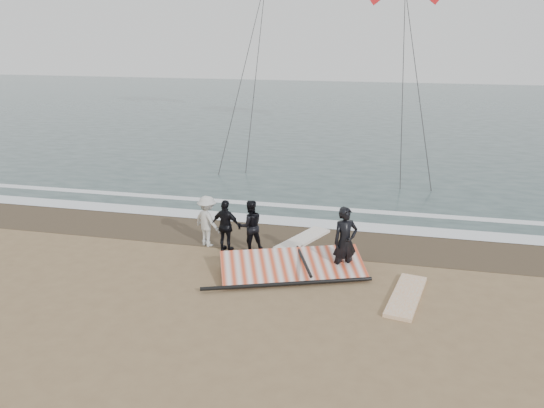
{
  "coord_description": "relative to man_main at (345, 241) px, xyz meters",
  "views": [
    {
      "loc": [
        2.55,
        -11.35,
        6.44
      ],
      "look_at": [
        -0.68,
        3.0,
        1.6
      ],
      "focal_mm": 35.0,
      "sensor_mm": 36.0,
      "label": 1
    }
  ],
  "objects": [
    {
      "name": "foam_far",
      "position": [
        -1.55,
        5.47,
        -0.94
      ],
      "size": [
        120.0,
        0.45,
        0.01
      ],
      "primitive_type": "cube",
      "color": "white",
      "rests_on": "sea"
    },
    {
      "name": "sea",
      "position": [
        -1.55,
        30.87,
        -0.96
      ],
      "size": [
        120.0,
        54.0,
        0.02
      ],
      "primitive_type": "cube",
      "color": "#233838",
      "rests_on": "ground"
    },
    {
      "name": "trio_cluster",
      "position": [
        -3.72,
        1.01,
        -0.16
      ],
      "size": [
        2.49,
        1.11,
        1.63
      ],
      "color": "black",
      "rests_on": "ground"
    },
    {
      "name": "foam_near",
      "position": [
        -1.55,
        3.77,
        -0.94
      ],
      "size": [
        120.0,
        0.9,
        0.01
      ],
      "primitive_type": "cube",
      "color": "white",
      "rests_on": "sea"
    },
    {
      "name": "man_main",
      "position": [
        0.0,
        0.0,
        0.0
      ],
      "size": [
        0.85,
        0.76,
        1.94
      ],
      "primitive_type": "imported",
      "rotation": [
        0.0,
        0.0,
        0.54
      ],
      "color": "black",
      "rests_on": "ground"
    },
    {
      "name": "board_cream",
      "position": [
        -1.51,
        2.11,
        -0.92
      ],
      "size": [
        1.55,
        2.39,
        0.1
      ],
      "primitive_type": "cube",
      "rotation": [
        0.0,
        0.0,
        -0.43
      ],
      "color": "white",
      "rests_on": "ground"
    },
    {
      "name": "sail_rig",
      "position": [
        -1.43,
        -0.24,
        -0.77
      ],
      "size": [
        4.31,
        3.01,
        0.51
      ],
      "color": "black",
      "rests_on": "ground"
    },
    {
      "name": "wet_sand",
      "position": [
        -1.55,
        2.37,
        -0.96
      ],
      "size": [
        120.0,
        2.8,
        0.01
      ],
      "primitive_type": "cube",
      "color": "#4C3D2B",
      "rests_on": "ground"
    },
    {
      "name": "board_white",
      "position": [
        1.68,
        -1.05,
        -0.92
      ],
      "size": [
        1.12,
        2.48,
        0.1
      ],
      "primitive_type": "cube",
      "rotation": [
        0.0,
        0.0,
        -0.19
      ],
      "color": "white",
      "rests_on": "ground"
    },
    {
      "name": "ground",
      "position": [
        -1.55,
        -2.13,
        -0.97
      ],
      "size": [
        120.0,
        120.0,
        0.0
      ],
      "primitive_type": "plane",
      "color": "#8C704C",
      "rests_on": "ground"
    }
  ]
}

